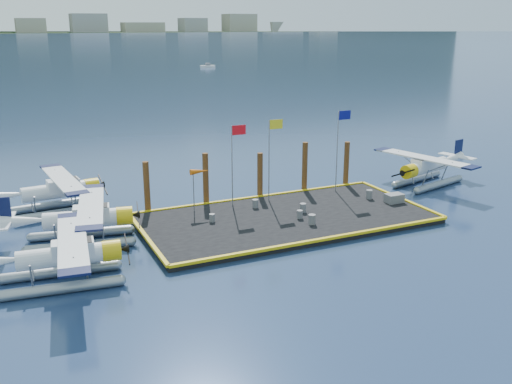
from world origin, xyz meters
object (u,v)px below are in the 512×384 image
drum_1 (312,219)px  drum_3 (300,214)px  windsock (199,172)px  piling_4 (346,165)px  seaplane_a (66,259)px  drum_4 (369,194)px  flagpole_red (235,153)px  flagpole_blue (340,139)px  seaplane_c (59,193)px  seaplane_d (426,169)px  flagpole_yellow (272,148)px  seaplane_b (86,221)px  crate (394,198)px  drum_5 (255,204)px  piling_2 (260,177)px  piling_3 (305,168)px  drum_2 (303,208)px  drum_0 (212,218)px  piling_0 (147,189)px

drum_1 → drum_3: size_ratio=1.19×
windsock → piling_4: piling_4 is taller
seaplane_a → drum_4: 23.62m
flagpole_red → flagpole_blue: bearing=-0.0°
flagpole_blue → seaplane_c: bearing=166.8°
windsock → piling_4: 13.68m
seaplane_d → flagpole_yellow: bearing=72.5°
seaplane_b → crate: seaplane_b is taller
drum_5 → piling_2: piling_2 is taller
seaplane_b → drum_5: size_ratio=15.83×
seaplane_b → seaplane_a: bearing=-7.8°
piling_3 → flagpole_yellow: bearing=-157.2°
drum_2 → flagpole_yellow: flagpole_yellow is taller
drum_0 → drum_2: (6.66, -0.77, 0.05)m
piling_2 → flagpole_yellow: bearing=-82.8°
drum_0 → drum_5: bearing=22.1°
drum_2 → drum_3: (-0.87, -1.10, -0.03)m
seaplane_d → piling_3: bearing=63.2°
seaplane_b → seaplane_d: seaplane_d is taller
seaplane_c → drum_4: (22.05, -7.71, -0.76)m
piling_3 → drum_2: bearing=-120.2°
flagpole_yellow → seaplane_a: bearing=-153.7°
windsock → piling_2: 5.90m
drum_2 → piling_0: piling_0 is taller
drum_4 → flagpole_red: bearing=164.5°
drum_4 → drum_2: bearing=-173.3°
drum_3 → piling_0: 11.15m
drum_0 → windsock: windsock is taller
drum_0 → flagpole_yellow: (5.85, 2.76, 3.84)m
drum_2 → piling_2: piling_2 is taller
windsock → piling_0: bearing=155.3°
drum_0 → drum_4: (12.93, -0.03, 0.07)m
drum_4 → flagpole_yellow: flagpole_yellow is taller
drum_4 → piling_4: bearing=80.7°
seaplane_a → windsock: 13.05m
seaplane_c → flagpole_yellow: bearing=66.1°
drum_2 → crate: bearing=-6.6°
drum_1 → piling_2: 7.75m
seaplane_d → flagpole_yellow: (-14.46, 0.60, 3.02)m
seaplane_b → drum_0: (8.27, -0.48, -0.81)m
drum_2 → seaplane_b: bearing=175.2°
windsock → seaplane_a: bearing=-142.4°
drum_1 → drum_4: (6.99, 3.27, -0.00)m
crate → flagpole_yellow: (-8.23, 4.38, 3.78)m
seaplane_b → drum_3: 14.28m
piling_2 → crate: bearing=-35.4°
crate → flagpole_yellow: 10.06m
seaplane_c → seaplane_b: bearing=1.0°
flagpole_red → flagpole_yellow: bearing=0.0°
crate → piling_4: bearing=94.1°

